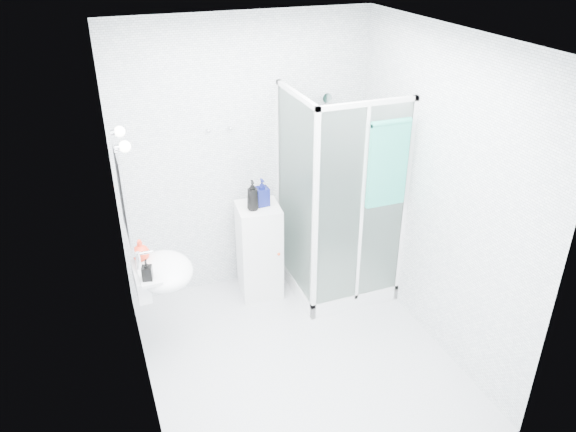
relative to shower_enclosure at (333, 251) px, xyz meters
name	(u,v)px	position (x,y,z in m)	size (l,w,h in m)	color
room	(299,220)	(-0.67, -0.77, 0.85)	(2.40, 2.60, 2.60)	white
shower_enclosure	(333,251)	(0.00, 0.00, 0.00)	(0.90, 0.95, 2.00)	white
wall_basin	(161,272)	(-1.66, -0.32, 0.35)	(0.46, 0.56, 0.35)	white
mirror	(122,195)	(-1.85, -0.32, 1.05)	(0.02, 0.60, 0.70)	white
vanity_lights	(121,139)	(-1.80, -0.32, 1.47)	(0.10, 0.40, 0.08)	silver
wall_hooks	(219,130)	(-0.92, 0.49, 1.17)	(0.23, 0.06, 0.03)	silver
storage_cabinet	(259,250)	(-0.66, 0.24, 0.02)	(0.42, 0.43, 0.93)	white
hand_towel	(388,162)	(0.27, -0.40, 1.04)	(0.36, 0.05, 0.76)	teal
shampoo_bottle_a	(253,195)	(-0.72, 0.20, 0.63)	(0.11, 0.11, 0.28)	black
shampoo_bottle_b	(262,192)	(-0.61, 0.26, 0.61)	(0.12, 0.12, 0.26)	#0E1557
soap_dispenser_orange	(140,250)	(-1.78, -0.19, 0.50)	(0.14, 0.14, 0.18)	#F8391D
soap_dispenser_black	(147,270)	(-1.77, -0.49, 0.50)	(0.07, 0.08, 0.17)	black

